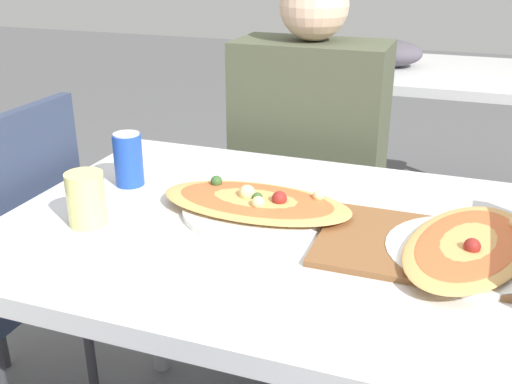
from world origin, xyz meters
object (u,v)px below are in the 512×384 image
object	(u,v)px
person_seated	(308,145)
pizza_main	(255,204)
soda_can	(128,159)
chair_side_left	(4,262)
dining_table	(260,260)
pizza_second	(468,248)
chair_far_seated	(315,192)
drink_glass	(86,199)

from	to	relation	value
person_seated	pizza_main	distance (m)	0.58
soda_can	chair_side_left	bearing A→B (deg)	-167.20
pizza_main	chair_side_left	bearing A→B (deg)	-177.34
dining_table	pizza_second	world-z (taller)	pizza_second
dining_table	chair_far_seated	size ratio (longest dim) A/B	1.10
drink_glass	pizza_second	world-z (taller)	drink_glass
chair_side_left	person_seated	xyz separation A→B (m)	(0.64, 0.61, 0.20)
pizza_main	pizza_second	size ratio (longest dim) A/B	0.98
dining_table	person_seated	xyz separation A→B (m)	(-0.07, 0.62, 0.05)
dining_table	drink_glass	world-z (taller)	drink_glass
chair_far_seated	chair_side_left	distance (m)	0.97
soda_can	drink_glass	bearing A→B (deg)	-81.33
pizza_main	soda_can	distance (m)	0.34
dining_table	pizza_main	bearing A→B (deg)	119.86
person_seated	drink_glass	xyz separation A→B (m)	(-0.26, -0.75, 0.09)
chair_side_left	person_seated	world-z (taller)	person_seated
soda_can	pizza_second	xyz separation A→B (m)	(0.76, -0.10, -0.04)
person_seated	chair_side_left	bearing A→B (deg)	43.85
chair_side_left	drink_glass	xyz separation A→B (m)	(0.38, -0.14, 0.29)
soda_can	drink_glass	size ratio (longest dim) A/B	1.14
chair_far_seated	pizza_main	xyz separation A→B (m)	(0.04, -0.69, 0.25)
dining_table	chair_far_seated	distance (m)	0.76
pizza_main	soda_can	bearing A→B (deg)	171.82
pizza_second	chair_far_seated	bearing A→B (deg)	122.15
dining_table	soda_can	xyz separation A→B (m)	(-0.36, 0.09, 0.15)
pizza_main	drink_glass	world-z (taller)	drink_glass
chair_far_seated	pizza_main	distance (m)	0.74
drink_glass	pizza_second	distance (m)	0.73
chair_side_left	dining_table	bearing A→B (deg)	-90.93
dining_table	pizza_second	distance (m)	0.42
dining_table	drink_glass	distance (m)	0.37
dining_table	chair_side_left	xyz separation A→B (m)	(-0.70, 0.01, -0.15)
chair_far_seated	person_seated	size ratio (longest dim) A/B	0.77
dining_table	pizza_second	xyz separation A→B (m)	(0.40, -0.01, 0.11)
person_seated	drink_glass	bearing A→B (deg)	71.14
dining_table	soda_can	distance (m)	0.40
chair_side_left	pizza_main	distance (m)	0.72
dining_table	drink_glass	bearing A→B (deg)	-158.85
dining_table	pizza_main	world-z (taller)	pizza_main
chair_side_left	drink_glass	distance (m)	0.50
dining_table	person_seated	bearing A→B (deg)	96.17
chair_far_seated	drink_glass	bearing A→B (deg)	73.52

